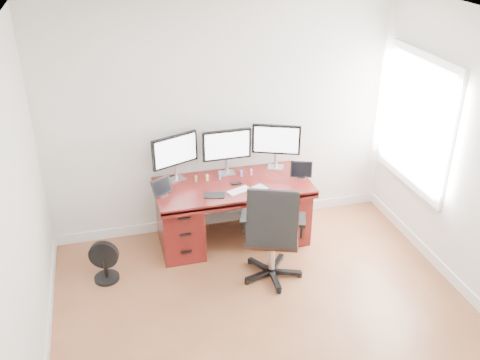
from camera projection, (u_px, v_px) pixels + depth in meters
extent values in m
plane|color=brown|center=(284.00, 353.00, 4.66)|extent=(4.50, 4.50, 0.00)
cube|color=white|center=(223.00, 118.00, 5.97)|extent=(4.00, 0.10, 2.70)
cube|color=white|center=(416.00, 121.00, 5.76)|extent=(0.04, 1.30, 1.50)
cube|color=white|center=(415.00, 121.00, 5.75)|extent=(0.01, 1.15, 1.35)
cube|color=#541210|center=(233.00, 186.00, 5.87)|extent=(1.70, 0.80, 0.05)
cube|color=#541210|center=(180.00, 221.00, 5.93)|extent=(0.45, 0.70, 0.70)
cube|color=#541210|center=(283.00, 207.00, 6.21)|extent=(0.45, 0.70, 0.70)
cube|color=#3F0C0B|center=(227.00, 191.00, 6.23)|extent=(0.74, 0.03, 0.40)
cylinder|color=black|center=(271.00, 272.00, 5.62)|extent=(0.77, 0.77, 0.09)
cylinder|color=silver|center=(272.00, 252.00, 5.50)|extent=(0.06, 0.06, 0.43)
cube|color=#361A10|center=(273.00, 234.00, 5.40)|extent=(0.66, 0.64, 0.07)
cube|color=black|center=(272.00, 219.00, 5.05)|extent=(0.48, 0.23, 0.59)
cube|color=black|center=(244.00, 216.00, 5.34)|extent=(0.15, 0.26, 0.03)
cube|color=black|center=(302.00, 220.00, 5.29)|extent=(0.15, 0.26, 0.03)
cylinder|color=black|center=(107.00, 278.00, 5.57)|extent=(0.26, 0.26, 0.03)
cylinder|color=black|center=(106.00, 268.00, 5.51)|extent=(0.04, 0.04, 0.22)
cylinder|color=black|center=(104.00, 256.00, 5.44)|extent=(0.31, 0.15, 0.30)
cube|color=silver|center=(177.00, 179.00, 5.96)|extent=(0.22, 0.20, 0.01)
cylinder|color=silver|center=(176.00, 172.00, 5.92)|extent=(0.04, 0.04, 0.18)
cube|color=black|center=(175.00, 150.00, 5.79)|extent=(0.52, 0.24, 0.35)
cube|color=white|center=(176.00, 151.00, 5.78)|extent=(0.46, 0.19, 0.30)
cube|color=silver|center=(227.00, 173.00, 6.09)|extent=(0.18, 0.14, 0.01)
cylinder|color=silver|center=(227.00, 166.00, 6.05)|extent=(0.04, 0.04, 0.18)
cube|color=black|center=(227.00, 145.00, 5.93)|extent=(0.55, 0.04, 0.35)
cube|color=white|center=(227.00, 145.00, 5.91)|extent=(0.50, 0.01, 0.30)
cube|color=silver|center=(275.00, 167.00, 6.22)|extent=(0.22, 0.20, 0.01)
cylinder|color=silver|center=(276.00, 161.00, 6.18)|extent=(0.04, 0.04, 0.18)
cube|color=black|center=(276.00, 139.00, 6.06)|extent=(0.52, 0.24, 0.35)
cube|color=white|center=(276.00, 140.00, 6.04)|extent=(0.46, 0.19, 0.30)
cube|color=silver|center=(163.00, 195.00, 5.64)|extent=(0.13, 0.12, 0.01)
cube|color=black|center=(162.00, 187.00, 5.59)|extent=(0.24, 0.19, 0.17)
cube|color=silver|center=(301.00, 177.00, 5.99)|extent=(0.12, 0.11, 0.01)
cube|color=black|center=(302.00, 170.00, 5.95)|extent=(0.25, 0.15, 0.17)
cube|color=white|center=(239.00, 191.00, 5.71)|extent=(0.28, 0.20, 0.01)
cube|color=silver|center=(260.00, 188.00, 5.77)|extent=(0.18, 0.18, 0.01)
cube|color=black|center=(215.00, 195.00, 5.63)|extent=(0.24, 0.19, 0.01)
cube|color=black|center=(236.00, 183.00, 5.87)|extent=(0.12, 0.06, 0.01)
cylinder|color=olive|center=(196.00, 180.00, 5.89)|extent=(0.03, 0.03, 0.05)
sphere|color=olive|center=(196.00, 177.00, 5.87)|extent=(0.03, 0.03, 0.03)
cylinder|color=#CDC85C|center=(207.00, 179.00, 5.92)|extent=(0.03, 0.03, 0.05)
sphere|color=#CDC85C|center=(207.00, 175.00, 5.90)|extent=(0.03, 0.03, 0.03)
cylinder|color=#53AAE7|center=(220.00, 177.00, 5.95)|extent=(0.03, 0.03, 0.05)
sphere|color=#53AAE7|center=(220.00, 174.00, 5.93)|extent=(0.03, 0.03, 0.03)
cylinder|color=#8A70D3|center=(241.00, 174.00, 6.01)|extent=(0.03, 0.03, 0.05)
sphere|color=#8A70D3|center=(241.00, 171.00, 5.99)|extent=(0.03, 0.03, 0.03)
cylinder|color=pink|center=(251.00, 173.00, 6.03)|extent=(0.03, 0.03, 0.05)
sphere|color=pink|center=(251.00, 170.00, 6.02)|extent=(0.03, 0.03, 0.03)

